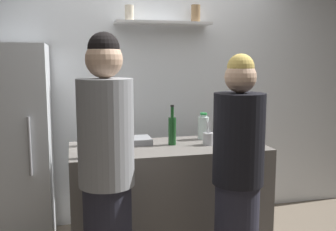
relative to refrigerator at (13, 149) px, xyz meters
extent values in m
cube|color=white|center=(1.27, 0.40, 0.44)|extent=(4.80, 0.10, 2.60)
cube|color=silver|center=(1.34, 0.24, 1.07)|extent=(0.91, 0.22, 0.02)
cylinder|color=beige|center=(1.02, 0.24, 1.15)|extent=(0.08, 0.08, 0.14)
cylinder|color=olive|center=(1.66, 0.24, 1.16)|extent=(0.09, 0.09, 0.16)
cube|color=silver|center=(0.00, 0.00, 0.00)|extent=(0.61, 0.63, 1.71)
cylinder|color=#99999E|center=(0.17, -0.34, 0.09)|extent=(0.02, 0.02, 0.45)
cube|color=#66605B|center=(1.24, -0.35, -0.41)|extent=(1.57, 0.70, 0.89)
cube|color=gray|center=(0.95, -0.20, 0.06)|extent=(0.34, 0.24, 0.05)
cylinder|color=#B2B2B7|center=(1.57, -0.40, 0.09)|extent=(0.09, 0.09, 0.10)
cylinder|color=silver|center=(1.56, -0.42, 0.15)|extent=(0.04, 0.02, 0.17)
cylinder|color=silver|center=(1.57, -0.40, 0.14)|extent=(0.01, 0.03, 0.15)
cylinder|color=silver|center=(1.58, -0.38, 0.14)|extent=(0.02, 0.02, 0.16)
cylinder|color=silver|center=(1.56, -0.37, 0.15)|extent=(0.01, 0.01, 0.17)
cylinder|color=silver|center=(1.57, -0.38, 0.16)|extent=(0.03, 0.01, 0.19)
cylinder|color=silver|center=(1.56, -0.38, 0.14)|extent=(0.03, 0.02, 0.16)
cylinder|color=silver|center=(1.58, -0.41, 0.14)|extent=(0.02, 0.01, 0.16)
cylinder|color=#472814|center=(0.60, -0.18, 0.14)|extent=(0.08, 0.08, 0.22)
cylinder|color=#472814|center=(0.60, -0.18, 0.30)|extent=(0.03, 0.03, 0.09)
cylinder|color=maroon|center=(0.60, -0.18, 0.35)|extent=(0.04, 0.04, 0.02)
cylinder|color=black|center=(0.87, -0.45, 0.14)|extent=(0.07, 0.07, 0.21)
cylinder|color=black|center=(0.87, -0.45, 0.29)|extent=(0.03, 0.03, 0.10)
cylinder|color=gold|center=(0.87, -0.45, 0.34)|extent=(0.03, 0.03, 0.02)
cylinder|color=#19471E|center=(1.28, -0.32, 0.15)|extent=(0.06, 0.06, 0.23)
cylinder|color=#19471E|center=(1.28, -0.32, 0.31)|extent=(0.03, 0.03, 0.09)
cylinder|color=black|center=(1.28, -0.32, 0.36)|extent=(0.03, 0.03, 0.02)
cylinder|color=#B2BFB2|center=(0.65, -0.59, 0.13)|extent=(0.07, 0.07, 0.19)
cylinder|color=#B2BFB2|center=(0.65, -0.59, 0.26)|extent=(0.03, 0.03, 0.08)
cylinder|color=#333333|center=(0.65, -0.59, 0.31)|extent=(0.03, 0.03, 0.02)
cylinder|color=silver|center=(1.61, -0.16, 0.13)|extent=(0.10, 0.10, 0.20)
cylinder|color=silver|center=(1.61, -0.16, 0.24)|extent=(0.05, 0.05, 0.02)
cylinder|color=#268C3F|center=(1.61, -0.16, 0.26)|extent=(0.06, 0.06, 0.02)
cylinder|color=black|center=(1.55, -1.04, 0.21)|extent=(0.34, 0.34, 0.61)
sphere|color=#D8AD8C|center=(1.55, -1.04, 0.62)|extent=(0.21, 0.21, 0.21)
sphere|color=#D8B759|center=(1.55, -1.04, 0.68)|extent=(0.18, 0.18, 0.18)
cylinder|color=gray|center=(0.68, -1.03, 0.29)|extent=(0.34, 0.34, 0.65)
sphere|color=#D8AD8C|center=(0.68, -1.03, 0.73)|extent=(0.22, 0.22, 0.22)
sphere|color=black|center=(0.68, -1.03, 0.80)|extent=(0.19, 0.19, 0.19)
camera|label=1|loc=(0.49, -3.35, 0.73)|focal=41.33mm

